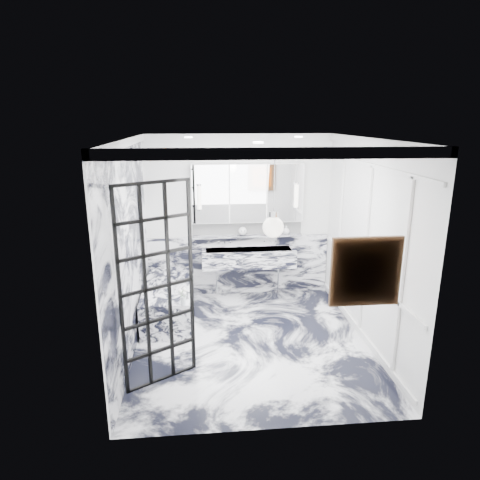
{
  "coord_description": "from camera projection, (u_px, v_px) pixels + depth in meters",
  "views": [
    {
      "loc": [
        -0.66,
        -5.4,
        3.03
      ],
      "look_at": [
        -0.1,
        0.5,
        1.35
      ],
      "focal_mm": 32.0,
      "sensor_mm": 36.0,
      "label": 1
    }
  ],
  "objects": [
    {
      "name": "ledge",
      "position": [
        248.0,
        236.0,
        7.43
      ],
      "size": [
        1.9,
        0.14,
        0.04
      ],
      "primitive_type": "cube",
      "color": "silver",
      "rests_on": "wall_back"
    },
    {
      "name": "floor",
      "position": [
        250.0,
        341.0,
        6.06
      ],
      "size": [
        3.6,
        3.6,
        0.0
      ],
      "primitive_type": "plane",
      "color": "white",
      "rests_on": "ground"
    },
    {
      "name": "pendant_light",
      "position": [
        273.0,
        227.0,
        4.42
      ],
      "size": [
        0.22,
        0.22,
        0.22
      ],
      "primitive_type": "sphere",
      "color": "white",
      "rests_on": "ceiling"
    },
    {
      "name": "wall_front",
      "position": [
        274.0,
        302.0,
        3.95
      ],
      "size": [
        3.6,
        0.0,
        3.6
      ],
      "primitive_type": "plane",
      "rotation": [
        -1.57,
        0.0,
        0.0
      ],
      "color": "white",
      "rests_on": "floor"
    },
    {
      "name": "panel_molding",
      "position": [
        365.0,
        250.0,
        5.85
      ],
      "size": [
        0.03,
        3.4,
        2.3
      ],
      "primitive_type": "cube",
      "color": "white",
      "rests_on": "floor"
    },
    {
      "name": "flower_vase",
      "position": [
        183.0,
        301.0,
        5.9
      ],
      "size": [
        0.08,
        0.08,
        0.12
      ],
      "primitive_type": "cylinder",
      "color": "silver",
      "rests_on": "bathtub"
    },
    {
      "name": "face_pot",
      "position": [
        243.0,
        231.0,
        7.39
      ],
      "size": [
        0.15,
        0.15,
        0.15
      ],
      "primitive_type": "sphere",
      "color": "white",
      "rests_on": "ledge"
    },
    {
      "name": "wall_right",
      "position": [
        367.0,
        243.0,
        5.82
      ],
      "size": [
        0.0,
        3.6,
        3.6
      ],
      "primitive_type": "plane",
      "rotation": [
        1.57,
        0.0,
        -1.57
      ],
      "color": "white",
      "rests_on": "floor"
    },
    {
      "name": "wall_left",
      "position": [
        128.0,
        250.0,
        5.53
      ],
      "size": [
        0.0,
        3.6,
        3.6
      ],
      "primitive_type": "plane",
      "rotation": [
        1.57,
        0.0,
        1.57
      ],
      "color": "white",
      "rests_on": "floor"
    },
    {
      "name": "soap_bottle_b",
      "position": [
        276.0,
        230.0,
        7.44
      ],
      "size": [
        0.1,
        0.1,
        0.17
      ],
      "primitive_type": "imported",
      "rotation": [
        0.0,
        0.0,
        0.35
      ],
      "color": "#4C4C51",
      "rests_on": "ledge"
    },
    {
      "name": "marble_clad_back",
      "position": [
        239.0,
        265.0,
        7.62
      ],
      "size": [
        3.18,
        0.05,
        1.05
      ],
      "primitive_type": "cube",
      "color": "white",
      "rests_on": "floor"
    },
    {
      "name": "sconce_right",
      "position": [
        296.0,
        196.0,
        7.22
      ],
      "size": [
        0.07,
        0.07,
        0.4
      ],
      "primitive_type": "cylinder",
      "color": "white",
      "rests_on": "mirror_cabinet"
    },
    {
      "name": "ceiling",
      "position": [
        252.0,
        138.0,
        5.3
      ],
      "size": [
        3.6,
        3.6,
        0.0
      ],
      "primitive_type": "plane",
      "rotation": [
        3.14,
        0.0,
        0.0
      ],
      "color": "white",
      "rests_on": "wall_back"
    },
    {
      "name": "marble_clad_left",
      "position": [
        130.0,
        254.0,
        5.55
      ],
      "size": [
        0.02,
        3.56,
        2.68
      ],
      "primitive_type": "cube",
      "color": "white",
      "rests_on": "floor"
    },
    {
      "name": "wall_back",
      "position": [
        239.0,
        217.0,
        7.4
      ],
      "size": [
        3.6,
        0.0,
        3.6
      ],
      "primitive_type": "plane",
      "rotation": [
        1.57,
        0.0,
        0.0
      ],
      "color": "white",
      "rests_on": "floor"
    },
    {
      "name": "soap_bottle_c",
      "position": [
        286.0,
        230.0,
        7.46
      ],
      "size": [
        0.13,
        0.13,
        0.15
      ],
      "primitive_type": "imported",
      "rotation": [
        0.0,
        0.0,
        0.1
      ],
      "color": "silver",
      "rests_on": "ledge"
    },
    {
      "name": "sconce_left",
      "position": [
        199.0,
        197.0,
        7.08
      ],
      "size": [
        0.07,
        0.07,
        0.4
      ],
      "primitive_type": "cylinder",
      "color": "white",
      "rests_on": "mirror_cabinet"
    },
    {
      "name": "trough_sink",
      "position": [
        249.0,
        258.0,
        7.36
      ],
      "size": [
        1.6,
        0.45,
        0.3
      ],
      "primitive_type": "cube",
      "color": "silver",
      "rests_on": "wall_back"
    },
    {
      "name": "mirror_cabinet",
      "position": [
        248.0,
        193.0,
        7.23
      ],
      "size": [
        1.9,
        0.16,
        1.0
      ],
      "primitive_type": "cube",
      "color": "white",
      "rests_on": "wall_back"
    },
    {
      "name": "soap_bottle_a",
      "position": [
        269.0,
        229.0,
        7.42
      ],
      "size": [
        0.09,
        0.1,
        0.21
      ],
      "primitive_type": "imported",
      "rotation": [
        0.0,
        0.0,
        -0.16
      ],
      "color": "#8C5919",
      "rests_on": "ledge"
    },
    {
      "name": "crittall_door",
      "position": [
        157.0,
        287.0,
        4.84
      ],
      "size": [
        0.77,
        0.49,
        2.39
      ],
      "primitive_type": null,
      "rotation": [
        0.0,
        0.0,
        0.54
      ],
      "color": "black",
      "rests_on": "floor"
    },
    {
      "name": "amber_bottle",
      "position": [
        270.0,
        232.0,
        7.44
      ],
      "size": [
        0.04,
        0.04,
        0.1
      ],
      "primitive_type": "cylinder",
      "color": "#8C5919",
      "rests_on": "ledge"
    },
    {
      "name": "subway_tile",
      "position": [
        247.0,
        228.0,
        7.45
      ],
      "size": [
        1.9,
        0.03,
        0.23
      ],
      "primitive_type": "cube",
      "color": "white",
      "rests_on": "wall_back"
    },
    {
      "name": "artwork",
      "position": [
        366.0,
        272.0,
        4.0
      ],
      "size": [
        0.58,
        0.06,
        0.58
      ],
      "primitive_type": "cube",
      "color": "#D34E15",
      "rests_on": "wall_front"
    },
    {
      "name": "bathtub",
      "position": [
        170.0,
        300.0,
        6.74
      ],
      "size": [
        0.75,
        1.65,
        0.55
      ],
      "primitive_type": "cube",
      "color": "silver",
      "rests_on": "floor"
    }
  ]
}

